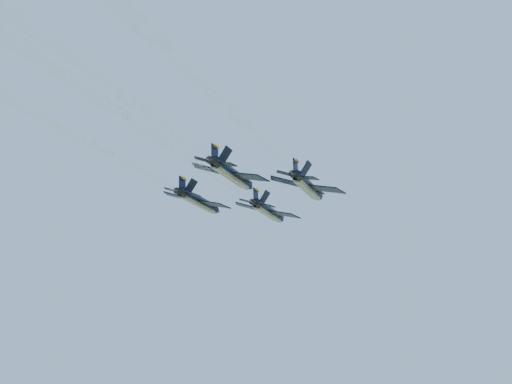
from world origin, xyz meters
The scene contains 4 objects.
jet_lead centered at (0.11, 8.06, 97.20)m, with size 12.76×17.75×5.20m.
jet_left centered at (-7.39, -4.05, 97.20)m, with size 12.76×17.75×5.20m.
jet_right centered at (13.14, 0.19, 97.20)m, with size 12.76×17.75×5.20m.
jet_slot centered at (5.61, -11.59, 97.20)m, with size 12.76×17.75×5.20m.
Camera 1 is at (56.38, -81.00, 62.96)m, focal length 40.00 mm.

